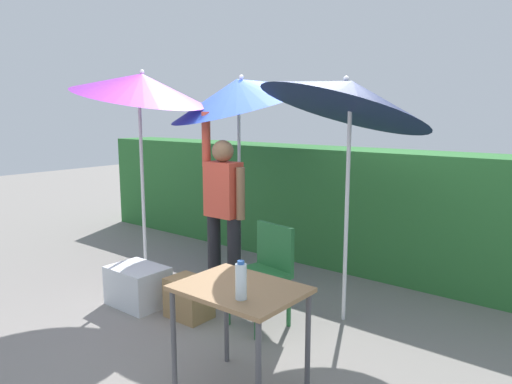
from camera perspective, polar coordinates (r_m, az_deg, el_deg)
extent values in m
plane|color=gray|center=(4.71, -2.35, -13.79)|extent=(24.00, 24.00, 0.00)
cube|color=#2D7033|center=(5.98, 9.51, -1.63)|extent=(8.00, 0.70, 1.44)
cylinder|color=silver|center=(5.50, -2.04, 0.24)|extent=(0.04, 0.04, 1.96)
cone|color=blue|center=(5.39, -1.94, 12.01)|extent=(1.75, 1.70, 0.88)
sphere|color=silver|center=(5.37, -1.78, 13.76)|extent=(0.05, 0.05, 0.05)
cylinder|color=silver|center=(4.24, 10.90, -3.20)|extent=(0.04, 0.04, 1.89)
cone|color=#19234C|center=(4.17, 11.09, 11.37)|extent=(1.57, 1.51, 0.86)
sphere|color=silver|center=(4.21, 10.88, 13.33)|extent=(0.05, 0.05, 0.05)
cylinder|color=silver|center=(5.26, -13.54, -0.03)|extent=(0.04, 0.04, 2.03)
cone|color=purple|center=(5.21, -13.81, 12.42)|extent=(1.44, 1.42, 0.54)
sphere|color=silver|center=(5.24, -13.64, 13.96)|extent=(0.05, 0.05, 0.05)
cylinder|color=black|center=(5.04, -5.08, -7.29)|extent=(0.14, 0.14, 0.82)
cylinder|color=black|center=(4.86, -2.66, -7.90)|extent=(0.14, 0.14, 0.82)
cube|color=#E04C38|center=(4.79, -3.99, 0.32)|extent=(0.36, 0.22, 0.56)
sphere|color=#8C6647|center=(4.75, -4.04, 4.97)|extent=(0.22, 0.22, 0.22)
cylinder|color=#E04C38|center=(4.90, -6.06, 6.37)|extent=(0.09, 0.09, 0.56)
cylinder|color=#8C6647|center=(4.65, -1.89, -0.20)|extent=(0.09, 0.09, 0.52)
cylinder|color=#236633|center=(4.29, -3.39, -13.02)|extent=(0.04, 0.04, 0.44)
cylinder|color=#236633|center=(4.02, 0.06, -14.60)|extent=(0.04, 0.04, 0.44)
cylinder|color=#236633|center=(4.52, 0.48, -11.82)|extent=(0.04, 0.04, 0.44)
cylinder|color=#236633|center=(4.26, 3.99, -13.18)|extent=(0.04, 0.04, 0.44)
cube|color=#236633|center=(4.18, 0.29, -10.03)|extent=(0.51, 0.51, 0.05)
cube|color=#236633|center=(4.24, 2.32, -6.56)|extent=(0.44, 0.11, 0.40)
cube|color=silver|center=(4.85, -14.11, -10.95)|extent=(0.56, 0.41, 0.38)
cube|color=#9E7A4C|center=(4.48, -8.12, -12.58)|extent=(0.39, 0.29, 0.37)
cylinder|color=#4C4C51|center=(3.26, 6.29, -17.95)|extent=(0.04, 0.04, 0.73)
cylinder|color=#4C4C51|center=(3.65, -3.60, -14.74)|extent=(0.04, 0.04, 0.73)
cylinder|color=#4C4C51|center=(2.89, 0.29, -21.77)|extent=(0.04, 0.04, 0.73)
cylinder|color=#4C4C51|center=(3.33, -9.93, -17.43)|extent=(0.04, 0.04, 0.73)
cube|color=#99724C|center=(3.11, -1.96, -11.64)|extent=(0.80, 0.60, 0.03)
cylinder|color=silver|center=(2.87, -1.83, -10.78)|extent=(0.07, 0.07, 0.22)
cylinder|color=#2D60B7|center=(2.83, -1.84, -8.51)|extent=(0.04, 0.04, 0.02)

